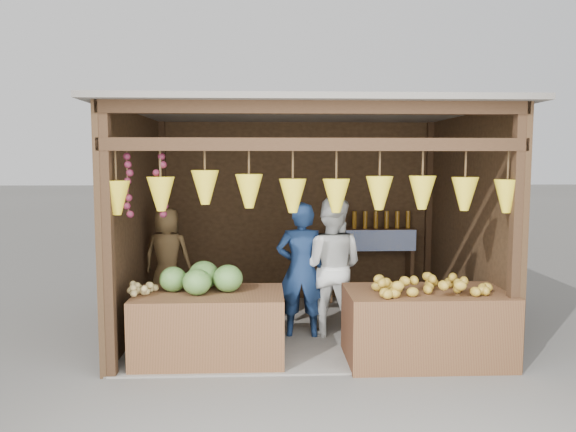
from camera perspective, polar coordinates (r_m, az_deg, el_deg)
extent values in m
plane|color=#514F49|center=(7.00, 1.62, -11.39)|extent=(80.00, 80.00, 0.00)
cube|color=slate|center=(6.99, 1.62, -11.31)|extent=(4.00, 3.00, 0.02)
cube|color=black|center=(8.22, 0.92, 0.42)|extent=(4.00, 0.06, 2.60)
cube|color=black|center=(6.89, -15.19, -0.80)|extent=(0.06, 3.00, 2.60)
cube|color=black|center=(7.15, 17.85, -0.64)|extent=(0.06, 3.00, 2.60)
cube|color=#605B54|center=(6.71, 1.68, 10.61)|extent=(4.30, 3.30, 0.06)
cube|color=black|center=(5.49, -17.91, -2.49)|extent=(0.11, 0.11, 2.60)
cube|color=black|center=(5.81, 22.18, -2.20)|extent=(0.11, 0.11, 2.60)
cube|color=black|center=(8.28, -12.58, 0.33)|extent=(0.11, 0.11, 2.60)
cube|color=black|center=(8.49, 14.13, 0.42)|extent=(0.11, 0.11, 2.60)
cube|color=black|center=(5.25, 2.77, 7.27)|extent=(4.00, 0.12, 0.12)
cube|color=black|center=(5.27, 2.79, 10.97)|extent=(4.00, 0.12, 0.12)
cube|color=#382314|center=(8.18, 8.37, -1.43)|extent=(1.25, 0.30, 0.05)
cube|color=#382314|center=(8.17, 4.26, -5.11)|extent=(0.05, 0.28, 1.05)
cube|color=#382314|center=(8.38, 12.26, -4.95)|extent=(0.05, 0.28, 1.05)
cube|color=blue|center=(8.04, 8.57, -2.49)|extent=(1.25, 0.02, 0.30)
cube|color=#492F18|center=(5.92, -7.97, -11.05)|extent=(1.51, 0.85, 0.71)
cube|color=#4A2918|center=(6.01, 13.87, -10.80)|extent=(1.63, 0.85, 0.73)
cube|color=black|center=(7.12, -12.02, -9.91)|extent=(0.33, 0.33, 0.31)
imported|color=#14274C|center=(6.50, 1.33, -5.52)|extent=(0.60, 0.42, 1.58)
imported|color=silver|center=(6.59, 4.37, -5.17)|extent=(0.93, 0.82, 1.63)
imported|color=#4E391F|center=(6.96, -12.15, -3.99)|extent=(0.63, 0.47, 1.18)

